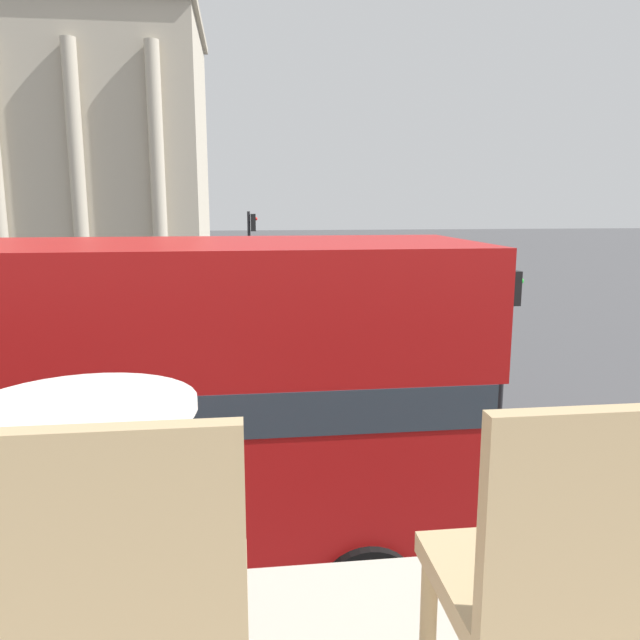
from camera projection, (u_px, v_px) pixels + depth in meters
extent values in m
cylinder|color=black|center=(332.00, 485.00, 8.90)|extent=(1.07, 0.22, 1.07)
cylinder|color=black|center=(368.00, 593.00, 6.44)|extent=(1.07, 0.22, 1.07)
cylinder|color=#2D2D30|center=(90.00, 534.00, 1.69)|extent=(0.07, 0.07, 0.68)
cylinder|color=silver|center=(81.00, 409.00, 1.62)|extent=(0.60, 0.60, 0.03)
cube|color=tan|center=(144.00, 612.00, 1.21)|extent=(0.40, 0.40, 0.05)
cube|color=tan|center=(119.00, 553.00, 0.99)|extent=(0.40, 0.04, 0.42)
cylinder|color=tan|center=(563.00, 629.00, 1.52)|extent=(0.04, 0.04, 0.44)
cube|color=tan|center=(535.00, 586.00, 1.29)|extent=(0.40, 0.40, 0.05)
cube|color=tan|center=(593.00, 525.00, 1.07)|extent=(0.40, 0.04, 0.42)
cube|color=#B2A893|center=(32.00, 149.00, 44.01)|extent=(23.71, 14.15, 16.41)
cube|color=#A39984|center=(22.00, 21.00, 42.44)|extent=(24.31, 14.75, 0.50)
cylinder|color=#B2A893|center=(76.00, 160.00, 37.50)|extent=(0.90, 0.90, 13.95)
cylinder|color=#B2A893|center=(157.00, 161.00, 38.09)|extent=(0.90, 0.90, 13.95)
cylinder|color=black|center=(503.00, 345.00, 12.81)|extent=(0.12, 0.12, 3.24)
cube|color=black|center=(515.00, 288.00, 12.61)|extent=(0.20, 0.24, 0.70)
sphere|color=green|center=(520.00, 281.00, 12.60)|extent=(0.14, 0.14, 0.14)
cylinder|color=black|center=(388.00, 300.00, 18.75)|extent=(0.12, 0.12, 3.23)
cube|color=black|center=(395.00, 261.00, 18.56)|extent=(0.20, 0.24, 0.70)
sphere|color=gold|center=(399.00, 256.00, 18.55)|extent=(0.14, 0.14, 0.14)
cylinder|color=black|center=(250.00, 262.00, 25.63)|extent=(0.12, 0.12, 4.14)
cube|color=black|center=(253.00, 223.00, 25.36)|extent=(0.20, 0.24, 0.70)
sphere|color=red|center=(256.00, 219.00, 25.34)|extent=(0.14, 0.14, 0.14)
cylinder|color=black|center=(126.00, 297.00, 28.09)|extent=(0.60, 0.18, 0.60)
cylinder|color=black|center=(119.00, 303.00, 26.39)|extent=(0.60, 0.18, 0.60)
cylinder|color=black|center=(62.00, 298.00, 27.75)|extent=(0.60, 0.18, 0.60)
cylinder|color=black|center=(50.00, 304.00, 26.04)|extent=(0.60, 0.18, 0.60)
cube|color=maroon|center=(89.00, 294.00, 27.02)|extent=(4.20, 1.75, 0.55)
cube|color=#2D3842|center=(84.00, 282.00, 26.89)|extent=(1.89, 1.61, 0.50)
cylinder|color=#282B33|center=(145.00, 298.00, 27.12)|extent=(0.14, 0.14, 0.79)
cylinder|color=#282B33|center=(150.00, 298.00, 27.14)|extent=(0.14, 0.14, 0.79)
cylinder|color=yellow|center=(147.00, 282.00, 27.00)|extent=(0.32, 0.32, 0.63)
sphere|color=tan|center=(146.00, 272.00, 26.92)|extent=(0.21, 0.21, 0.21)
cylinder|color=#282B33|center=(264.00, 295.00, 27.90)|extent=(0.14, 0.14, 0.83)
cylinder|color=#282B33|center=(268.00, 295.00, 27.92)|extent=(0.14, 0.14, 0.83)
cylinder|color=#606638|center=(266.00, 279.00, 27.77)|extent=(0.32, 0.32, 0.65)
sphere|color=tan|center=(265.00, 269.00, 27.69)|extent=(0.22, 0.22, 0.22)
cylinder|color=#282B33|center=(198.00, 324.00, 21.26)|extent=(0.14, 0.14, 0.80)
cylinder|color=#282B33|center=(204.00, 324.00, 21.29)|extent=(0.14, 0.14, 0.80)
cylinder|color=#284799|center=(200.00, 304.00, 21.14)|extent=(0.32, 0.32, 0.63)
sphere|color=tan|center=(200.00, 291.00, 21.06)|extent=(0.22, 0.22, 0.22)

